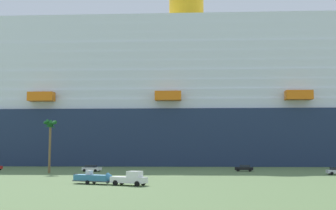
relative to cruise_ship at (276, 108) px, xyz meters
The scene contains 7 objects.
ground_plane 44.76m from the cruise_ship, 131.24° to the right, with size 600.00×600.00×0.00m, color #567042.
cruise_ship is the anchor object (origin of this frame).
pickup_truck 91.19m from the cruise_ship, 109.20° to the right, with size 5.92×3.31×2.20m.
small_boat_on_trailer 91.99m from the cruise_ship, 113.11° to the right, with size 8.33×3.44×2.15m.
palm_tree 80.23m from the cruise_ship, 134.30° to the right, with size 3.20×3.15×12.20m.
parked_car_white_van 71.92m from the cruise_ship, 133.67° to the right, with size 4.70×2.57×1.58m.
parked_car_black_coupe 48.03m from the cruise_ship, 105.24° to the right, with size 4.54×2.41×1.58m.
Camera 1 is at (13.80, -87.03, 5.80)m, focal length 44.72 mm.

